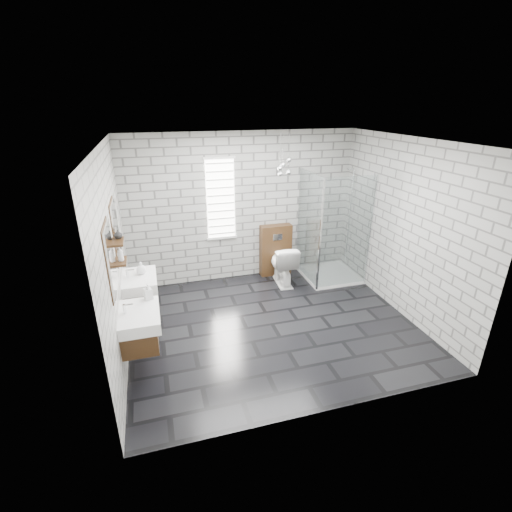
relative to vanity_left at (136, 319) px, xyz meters
name	(u,v)px	position (x,y,z in m)	size (l,w,h in m)	color
floor	(272,325)	(1.91, 0.53, -0.77)	(4.20, 3.60, 0.02)	black
ceiling	(276,140)	(1.91, 0.53, 1.95)	(4.20, 3.60, 0.02)	white
wall_back	(242,208)	(1.91, 2.34, 0.59)	(4.20, 0.02, 2.70)	#9C9C97
wall_front	(334,306)	(1.91, -1.28, 0.59)	(4.20, 0.02, 2.70)	#9C9C97
wall_left	(114,258)	(-0.20, 0.53, 0.59)	(0.02, 3.60, 2.70)	#9C9C97
wall_right	(404,228)	(4.02, 0.53, 0.59)	(0.02, 3.60, 2.70)	#9C9C97
vanity_left	(136,319)	(0.00, 0.00, 0.00)	(0.47, 0.70, 1.57)	#432A14
vanity_right	(137,282)	(0.00, 1.00, 0.00)	(0.47, 0.70, 1.57)	#432A14
shelf_lower	(121,261)	(-0.12, 0.48, 0.56)	(0.14, 0.30, 0.03)	#432A14
shelf_upper	(118,242)	(-0.12, 0.48, 0.82)	(0.14, 0.30, 0.03)	#432A14
window	(221,199)	(1.51, 2.31, 0.79)	(0.56, 0.05, 1.48)	white
cistern_panel	(276,250)	(2.53, 2.23, -0.26)	(0.60, 0.20, 1.00)	#432A14
flush_plate	(278,237)	(2.53, 2.12, 0.04)	(0.18, 0.01, 0.12)	silver
shower_enclosure	(329,255)	(3.41, 1.71, -0.25)	(1.00, 1.00, 2.03)	white
pendant_cluster	(284,167)	(2.53, 1.89, 1.37)	(0.30, 0.23, 0.73)	silver
toilet	(283,264)	(2.53, 1.81, -0.38)	(0.42, 0.74, 0.76)	white
soap_bottle_a	(148,291)	(0.16, 0.28, 0.20)	(0.10, 0.10, 0.21)	#B2B2B2
soap_bottle_b	(141,268)	(0.08, 1.07, 0.19)	(0.14, 0.14, 0.18)	#B2B2B2
soap_bottle_c	(120,254)	(-0.11, 0.47, 0.67)	(0.07, 0.07, 0.19)	#B2B2B2
vase	(118,234)	(-0.11, 0.56, 0.89)	(0.11, 0.11, 0.11)	#B2B2B2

